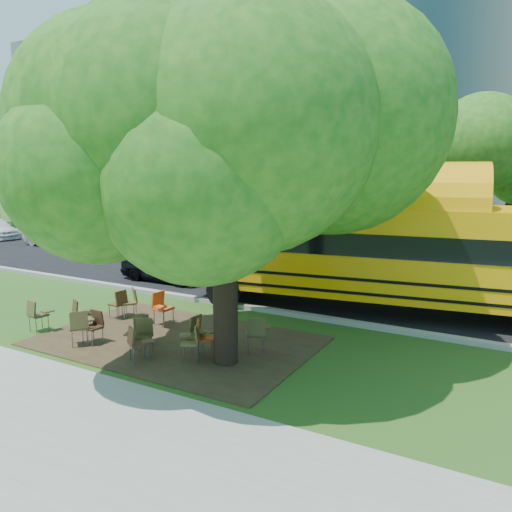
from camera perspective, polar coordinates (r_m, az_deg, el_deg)
The scene contains 31 objects.
ground at distance 14.25m, azimuth -11.07°, elevation -8.29°, with size 160.00×160.00×0.00m, color #264C17.
dirt_patch at distance 13.27m, azimuth -9.13°, elevation -9.55°, with size 7.00×4.50×0.03m, color #382819.
asphalt_road at distance 19.88m, azimuth 2.04°, elevation -2.76°, with size 80.00×8.00×0.04m, color black.
kerb_near at distance 16.52m, azimuth -4.34°, elevation -5.29°, with size 80.00×0.25×0.14m, color gray.
kerb_far at distance 23.52m, azimuth 6.60°, elevation -0.67°, with size 80.00×0.25×0.14m, color gray.
building_main at distance 49.65m, azimuth 9.55°, elevation 17.59°, with size 38.00×16.00×22.00m, color slate.
building_left at distance 68.91m, azimuth -14.22°, elevation 14.47°, with size 26.00×14.00×20.00m, color slate.
bg_tree_0 at distance 31.22m, azimuth -12.88°, elevation 10.11°, with size 5.20×5.20×7.18m.
bg_tree_1 at distance 38.33m, azimuth -19.98°, elevation 10.95°, with size 6.00×6.00×8.40m.
bg_tree_2 at distance 29.67m, azimuth 1.42°, elevation 9.67°, with size 4.80×4.80×6.62m.
main_tree at distance 10.93m, azimuth -3.75°, elevation 14.58°, with size 7.20×7.20×8.92m.
school_bus at distance 15.70m, azimuth 19.37°, elevation 0.23°, with size 13.78×4.80×3.31m.
chair_0 at distance 14.90m, azimuth -23.77°, elevation -5.94°, with size 0.65×0.53×0.89m.
chair_1 at distance 14.67m, azimuth -19.44°, elevation -5.98°, with size 0.70×0.55×0.86m.
chair_2 at distance 13.35m, azimuth -19.45°, elevation -7.34°, with size 0.64×0.81×0.94m.
chair_3 at distance 13.45m, azimuth -18.13°, elevation -7.33°, with size 0.58×0.51×0.87m.
chair_4 at distance 11.90m, azimuth -13.46°, elevation -9.43°, with size 0.72×0.57×0.85m.
chair_5 at distance 12.38m, azimuth -12.93°, elevation -8.54°, with size 0.60×0.69×0.89m.
chair_6 at distance 11.80m, azimuth -7.31°, elevation -9.39°, with size 0.69×0.58×0.86m.
chair_7 at distance 11.90m, azimuth -6.04°, elevation -8.97°, with size 0.79×0.63×0.93m.
chair_8 at distance 15.34m, azimuth -15.35°, elevation -5.00°, with size 0.52×0.62×0.89m.
chair_9 at distance 15.43m, azimuth -14.18°, elevation -4.83°, with size 0.77×0.61×0.90m.
chair_10 at distance 14.45m, azimuth -10.79°, elevation -5.52°, with size 0.57×0.68×0.97m.
chair_11 at distance 13.01m, azimuth -12.89°, elevation -7.78°, with size 0.57×0.71×0.83m.
chair_12 at distance 12.35m, azimuth -6.54°, elevation -8.40°, with size 0.52×0.60×0.88m.
chair_13 at distance 12.12m, azimuth 0.12°, elevation -8.54°, with size 0.62×0.78×0.93m.
black_car at distance 19.92m, azimuth -10.35°, elevation -1.11°, with size 1.48×3.67×1.25m, color black.
bg_car_silver at distance 30.22m, azimuth -21.95°, elevation 2.24°, with size 1.45×4.15×1.37m, color #A8A7AD.
bg_car_red at distance 26.30m, azimuth -8.17°, elevation 1.63°, with size 2.02×4.39×1.22m, color #621210.
pedestrian_a at distance 33.34m, azimuth -19.72°, elevation 3.34°, with size 0.62×0.41×1.69m, color #364C7B.
pedestrian_b at distance 34.43m, azimuth -20.14°, elevation 3.38°, with size 0.75×0.58×1.54m, color #866850.
Camera 1 is at (8.82, -10.26, 4.46)m, focal length 35.00 mm.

